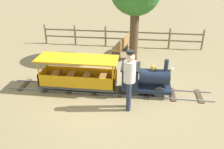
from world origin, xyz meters
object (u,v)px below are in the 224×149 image
Objects in this scene: conductor_person at (129,76)px; park_bench at (122,46)px; passenger_car at (78,76)px; locomotive at (144,78)px.

park_bench is (-3.75, -0.53, -0.54)m from conductor_person.
park_bench is (-2.90, 1.03, -0.01)m from passenger_car.
conductor_person reaches higher than locomotive.
conductor_person is (0.85, -0.37, 0.47)m from locomotive.
conductor_person reaches higher than passenger_car.
passenger_car is 1.45× the size of conductor_person.
locomotive is 1.93m from passenger_car.
park_bench is at bearing -171.97° from conductor_person.
passenger_car is at bearing -19.53° from park_bench.
conductor_person is 1.20× the size of park_bench.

